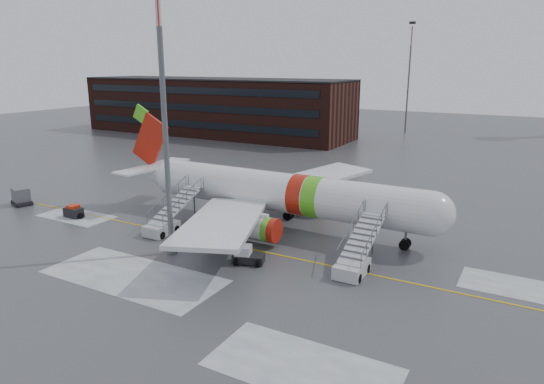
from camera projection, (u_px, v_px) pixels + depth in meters
The scene contains 10 objects.
ground at pixel (268, 248), 42.02m from camera, with size 260.00×260.00×0.00m, color #494C4F.
airliner at pixel (273, 192), 46.95m from camera, with size 35.03×32.97×11.18m.
airstair_fwd at pixel (356, 259), 36.97m from camera, with size 2.05×7.70×3.48m.
airstair_aft at pixel (167, 221), 45.77m from camera, with size 2.05×7.70×3.48m.
pushback_tug at pixel (247, 255), 38.72m from camera, with size 2.77×2.41×1.42m.
uld_container at pixel (21, 197), 54.62m from camera, with size 2.74×2.34×1.90m.
baggage_tractor at pixel (74, 212), 50.25m from camera, with size 2.52×1.22×1.30m.
light_mast_near at pixel (164, 110), 37.74m from camera, with size 1.20×1.20×22.97m.
terminal_building at pixel (214, 106), 107.99m from camera, with size 62.00×16.11×12.30m.
light_mast_far_n at pixel (409, 71), 108.05m from camera, with size 1.20×1.20×24.25m.
Camera 1 is at (19.43, -34.22, 15.51)m, focal length 32.00 mm.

